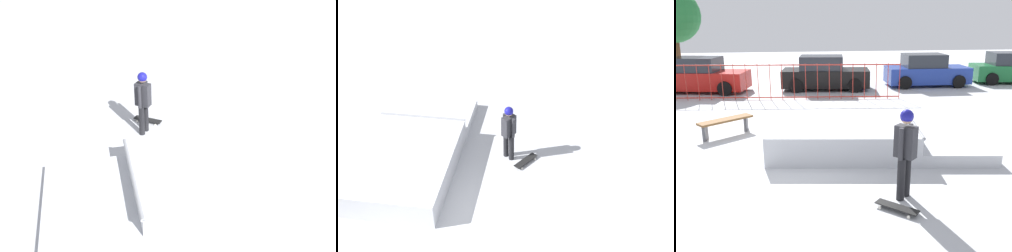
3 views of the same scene
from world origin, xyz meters
TOP-DOWN VIEW (x-y plane):
  - ground_plane at (0.00, 0.00)m, footprint 60.00×60.00m
  - skate_ramp at (1.97, 0.50)m, footprint 5.70×3.29m
  - skater at (2.27, -2.26)m, footprint 0.42×0.42m
  - skateboard at (2.01, -2.74)m, footprint 0.72×0.69m

SIDE VIEW (x-z plane):
  - ground_plane at x=0.00m, z-range 0.00..0.00m
  - skateboard at x=2.01m, z-range 0.03..0.12m
  - skate_ramp at x=1.97m, z-range -0.05..0.69m
  - skater at x=2.27m, z-range 0.14..1.87m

